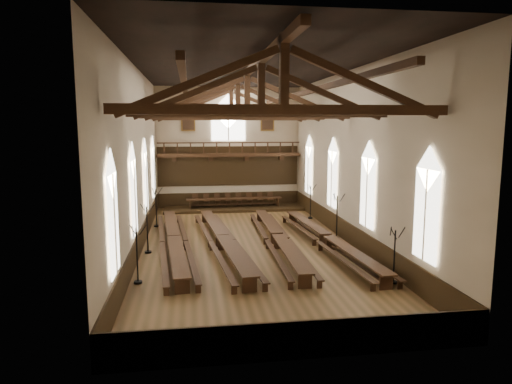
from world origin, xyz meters
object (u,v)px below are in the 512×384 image
candelabrum_right_near (394,266)px  refectory_row_c (278,237)px  refectory_row_a (174,239)px  candelabrum_right_mid (337,225)px  candelabrum_left_near (137,266)px  refectory_row_d (327,238)px  candelabrum_right_far (310,208)px  candelabrum_left_mid (148,238)px  dais (234,208)px  candelabrum_left_far (156,215)px  high_table (234,200)px  refectory_row_b (222,238)px

candelabrum_right_near → refectory_row_c: bearing=119.8°
refectory_row_a → candelabrum_right_mid: (9.74, 0.95, 0.29)m
refectory_row_a → candelabrum_left_near: bearing=-104.1°
refectory_row_a → candelabrum_left_near: size_ratio=5.63×
candelabrum_right_near → candelabrum_left_near: bearing=171.9°
refectory_row_d → candelabrum_right_far: 8.10m
refectory_row_d → candelabrum_left_mid: bearing=178.2°
refectory_row_a → candelabrum_left_mid: 1.50m
refectory_row_c → candelabrum_right_far: candelabrum_right_far is taller
dais → candelabrum_right_near: candelabrum_right_near is taller
refectory_row_a → candelabrum_left_far: 6.12m
high_table → candelabrum_right_mid: candelabrum_right_mid is taller
candelabrum_right_near → candelabrum_right_mid: candelabrum_right_mid is taller
candelabrum_right_far → candelabrum_left_near: bearing=-131.5°
candelabrum_left_mid → candelabrum_right_far: size_ratio=1.06×
dais → candelabrum_right_far: size_ratio=4.43×
candelabrum_left_near → candelabrum_left_mid: 4.83m
candelabrum_right_far → candelabrum_right_near: bearing=-90.0°
refectory_row_a → candelabrum_left_mid: size_ratio=5.45×
refectory_row_b → refectory_row_c: refectory_row_b is taller
refectory_row_d → high_table: high_table is taller
refectory_row_c → candelabrum_right_near: candelabrum_right_near is taller
candelabrum_left_near → high_table: bearing=70.9°
candelabrum_left_near → candelabrum_right_near: bearing=-8.1°
high_table → candelabrum_left_near: bearing=-109.1°
candelabrum_left_mid → candelabrum_right_near: size_ratio=1.08×
dais → high_table: (0.00, 0.00, 0.72)m
refectory_row_c → candelabrum_right_mid: candelabrum_right_mid is taller
candelabrum_right_near → candelabrum_left_far: bearing=130.6°
candelabrum_right_near → high_table: bearing=105.7°
refectory_row_a → refectory_row_c: size_ratio=1.02×
high_table → candelabrum_left_near: size_ratio=2.98×
refectory_row_c → candelabrum_right_mid: bearing=16.7°
dais → candelabrum_right_near: bearing=-74.3°
dais → candelabrum_left_far: bearing=-136.3°
candelabrum_left_mid → refectory_row_a: bearing=23.1°
dais → candelabrum_left_mid: bearing=-115.8°
candelabrum_right_near → candelabrum_right_mid: bearing=90.0°
candelabrum_right_far → dais: bearing=139.7°
high_table → candelabrum_left_mid: size_ratio=2.88×
refectory_row_c → candelabrum_left_mid: 7.24m
refectory_row_a → candelabrum_right_mid: 9.79m
high_table → candelabrum_left_far: 8.11m
candelabrum_left_far → candelabrum_right_near: candelabrum_left_far is taller
refectory_row_c → refectory_row_d: bearing=-13.7°
dais → candelabrum_left_near: (-5.87, -16.97, 0.70)m
refectory_row_a → dais: size_ratio=1.30×
candelabrum_left_mid → refectory_row_b: bearing=5.4°
dais → candelabrum_left_far: 8.15m
dais → candelabrum_left_mid: candelabrum_left_mid is taller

